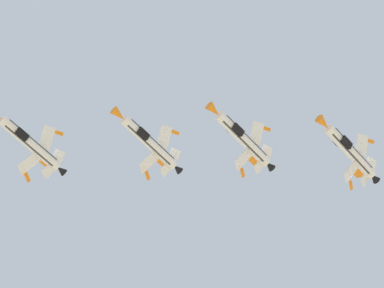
% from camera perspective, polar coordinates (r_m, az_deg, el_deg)
% --- Properties ---
extents(fighter_jet_left_wing, '(10.24, 13.91, 8.17)m').
position_cam_1_polar(fighter_jet_left_wing, '(124.82, -12.14, 0.11)').
color(fighter_jet_left_wing, white).
extents(fighter_jet_right_wing, '(10.28, 13.91, 8.01)m').
position_cam_1_polar(fighter_jet_right_wing, '(125.67, -3.31, 0.17)').
color(fighter_jet_right_wing, white).
extents(fighter_jet_left_outer, '(10.24, 13.91, 8.17)m').
position_cam_1_polar(fighter_jet_left_outer, '(122.99, 3.74, 0.44)').
color(fighter_jet_left_outer, white).
extents(fighter_jet_right_outer, '(10.24, 13.91, 8.26)m').
position_cam_1_polar(fighter_jet_right_outer, '(125.63, 11.66, -0.49)').
color(fighter_jet_right_outer, white).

